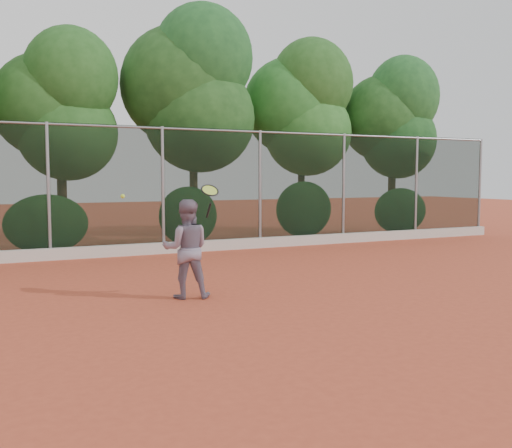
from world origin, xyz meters
name	(u,v)px	position (x,y,z in m)	size (l,w,h in m)	color
ground	(281,302)	(0.00, 0.00, 0.00)	(80.00, 80.00, 0.00)	#BB472C
concrete_curb	(166,248)	(0.00, 6.82, 0.15)	(24.00, 0.20, 0.30)	beige
tennis_player	(186,249)	(-1.34, 1.01, 0.86)	(0.84, 0.65, 1.73)	slate
chainlink_fence	(163,186)	(0.00, 7.00, 1.86)	(24.09, 0.09, 3.50)	black
foliage_backdrop	(125,101)	(-0.55, 8.98, 4.40)	(23.70, 3.63, 7.55)	#472D1B
tennis_racket	(210,193)	(-0.96, 0.85, 1.84)	(0.32, 0.30, 0.59)	black
tennis_ball_in_flight	(123,196)	(-2.50, 0.67, 1.81)	(0.07, 0.07, 0.07)	#C1EA35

